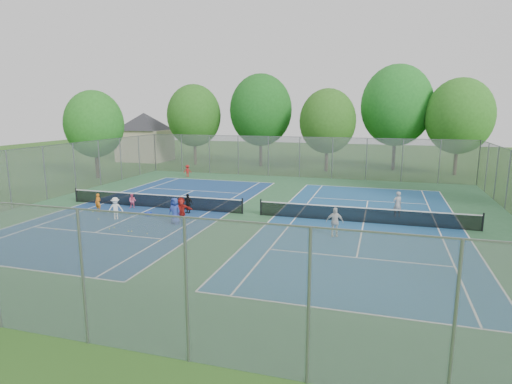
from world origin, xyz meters
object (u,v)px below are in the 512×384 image
Objects in this scene: net_right at (364,215)px; ball_hopper at (175,204)px; instructor at (397,204)px; net_left at (154,201)px; ball_crate at (148,214)px.

ball_hopper is (-12.64, 0.44, -0.20)m from net_right.
instructor is at bearing 6.60° from ball_hopper.
instructor reaches higher than ball_hopper.
net_left is at bearing -162.25° from ball_hopper.
net_left is 25.63× the size of ball_hopper.
net_right is at bearing 9.57° from ball_crate.
ball_crate is at bearing -69.53° from net_left.
net_left is 14.00m from net_right.
net_right is at bearing -1.97° from ball_hopper.
net_left is 1.00× the size of net_right.
instructor is at bearing 7.59° from net_left.
net_left is 2.39m from ball_crate.
instructor is (14.56, 1.69, 0.56)m from ball_hopper.
ball_hopper is at bearing 78.68° from ball_crate.
net_right is 12.65m from ball_hopper.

